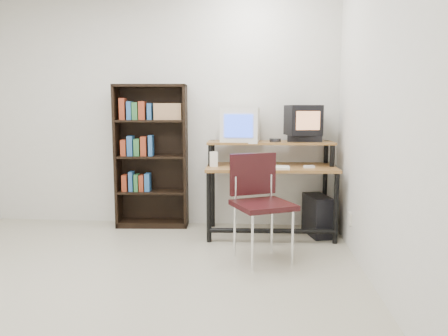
# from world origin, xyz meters

# --- Properties ---
(floor) EXTENTS (4.00, 4.00, 0.01)m
(floor) POSITION_xyz_m (0.00, 0.00, -0.01)
(floor) COLOR #BEB79D
(floor) RESTS_ON ground
(back_wall) EXTENTS (4.00, 0.01, 2.60)m
(back_wall) POSITION_xyz_m (0.00, 2.00, 1.30)
(back_wall) COLOR silver
(back_wall) RESTS_ON floor
(right_wall) EXTENTS (0.01, 4.00, 2.60)m
(right_wall) POSITION_xyz_m (2.00, 0.00, 1.30)
(right_wall) COLOR silver
(right_wall) RESTS_ON floor
(computer_desk) EXTENTS (1.36, 0.73, 0.98)m
(computer_desk) POSITION_xyz_m (1.25, 1.62, 0.70)
(computer_desk) COLOR olive
(computer_desk) RESTS_ON floor
(crt_monitor) EXTENTS (0.41, 0.42, 0.37)m
(crt_monitor) POSITION_xyz_m (0.92, 1.72, 1.15)
(crt_monitor) COLOR white
(crt_monitor) RESTS_ON computer_desk
(vcr) EXTENTS (0.38, 0.28, 0.08)m
(vcr) POSITION_xyz_m (1.61, 1.77, 1.01)
(vcr) COLOR black
(vcr) RESTS_ON computer_desk
(crt_tv) EXTENTS (0.40, 0.39, 0.32)m
(crt_tv) POSITION_xyz_m (1.59, 1.77, 1.21)
(crt_tv) COLOR black
(crt_tv) RESTS_ON vcr
(cd_spindle) EXTENTS (0.14, 0.14, 0.05)m
(cd_spindle) POSITION_xyz_m (1.29, 1.67, 0.99)
(cd_spindle) COLOR #26262B
(cd_spindle) RESTS_ON computer_desk
(keyboard) EXTENTS (0.47, 0.22, 0.03)m
(keyboard) POSITION_xyz_m (1.20, 1.41, 0.74)
(keyboard) COLOR white
(keyboard) RESTS_ON computer_desk
(mousepad) EXTENTS (0.24, 0.21, 0.01)m
(mousepad) POSITION_xyz_m (1.64, 1.50, 0.72)
(mousepad) COLOR black
(mousepad) RESTS_ON computer_desk
(mouse) EXTENTS (0.11, 0.09, 0.03)m
(mouse) POSITION_xyz_m (1.63, 1.49, 0.74)
(mouse) COLOR white
(mouse) RESTS_ON mousepad
(desk_speaker) EXTENTS (0.09, 0.09, 0.17)m
(desk_speaker) POSITION_xyz_m (0.66, 1.52, 0.80)
(desk_speaker) COLOR white
(desk_speaker) RESTS_ON computer_desk
(pc_tower) EXTENTS (0.30, 0.48, 0.42)m
(pc_tower) POSITION_xyz_m (1.75, 1.63, 0.21)
(pc_tower) COLOR black
(pc_tower) RESTS_ON floor
(school_chair) EXTENTS (0.62, 0.62, 0.93)m
(school_chair) POSITION_xyz_m (1.13, 0.85, 0.58)
(school_chair) COLOR black
(school_chair) RESTS_ON floor
(bookshelf) EXTENTS (0.81, 0.32, 1.59)m
(bookshelf) POSITION_xyz_m (-0.08, 1.85, 0.83)
(bookshelf) COLOR black
(bookshelf) RESTS_ON floor
(wall_outlet) EXTENTS (0.02, 0.08, 0.12)m
(wall_outlet) POSITION_xyz_m (1.99, 1.15, 0.30)
(wall_outlet) COLOR beige
(wall_outlet) RESTS_ON right_wall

